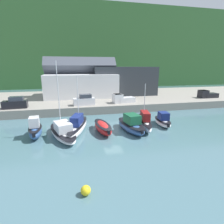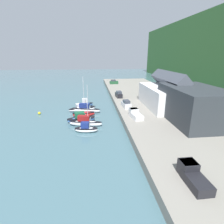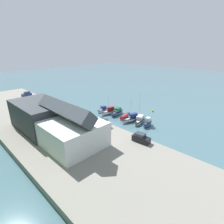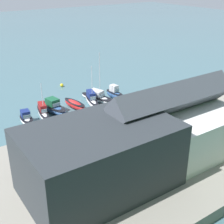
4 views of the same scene
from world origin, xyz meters
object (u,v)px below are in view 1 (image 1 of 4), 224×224
moored_boat_0 (35,130)px  moored_boat_4 (131,125)px  moored_boat_2 (78,126)px  moored_boat_6 (163,121)px  moored_boat_3 (103,127)px  mooring_buoy_0 (86,190)px  pickup_truck_1 (206,94)px  moored_boat_1 (63,132)px  pickup_truck_0 (122,99)px  parked_car_3 (15,103)px  parked_car_1 (84,100)px  moored_boat_5 (144,121)px

moored_boat_0 → moored_boat_4: (13.09, -0.67, -0.08)m
moored_boat_0 → moored_boat_2: moored_boat_2 is taller
moored_boat_0 → moored_boat_6: bearing=-4.5°
moored_boat_2 → moored_boat_6: bearing=18.1°
moored_boat_4 → moored_boat_6: bearing=3.9°
moored_boat_3 → mooring_buoy_0: (-3.24, -12.23, -0.36)m
moored_boat_2 → pickup_truck_1: moored_boat_2 is taller
moored_boat_4 → mooring_buoy_0: moored_boat_4 is taller
moored_boat_1 → pickup_truck_0: (11.64, 13.01, 1.63)m
moored_boat_6 → mooring_buoy_0: bearing=-128.4°
moored_boat_3 → parked_car_3: parked_car_3 is taller
moored_boat_3 → parked_car_3: (-14.53, 11.48, 1.77)m
parked_car_1 → pickup_truck_0: 8.05m
moored_boat_6 → pickup_truck_0: size_ratio=1.02×
parked_car_3 → mooring_buoy_0: (11.29, -23.71, -2.13)m
moored_boat_6 → parked_car_3: (-24.33, 10.57, 1.72)m
moored_boat_3 → pickup_truck_1: bearing=18.2°
moored_boat_4 → moored_boat_5: (2.54, 1.14, -0.00)m
parked_car_1 → mooring_buoy_0: size_ratio=5.88×
moored_boat_0 → mooring_buoy_0: 13.71m
moored_boat_3 → parked_car_1: bearing=91.3°
moored_boat_0 → moored_boat_5: bearing=-5.0°
moored_boat_0 → moored_boat_3: (9.03, -0.17, -0.30)m
moored_boat_0 → parked_car_1: (7.16, 11.49, 1.47)m
moored_boat_1 → moored_boat_6: (15.29, 1.62, 0.01)m
moored_boat_2 → moored_boat_4: (7.51, -0.95, -0.04)m
pickup_truck_0 → parked_car_1: bearing=86.0°
moored_boat_3 → moored_boat_5: bearing=-2.2°
moored_boat_5 → parked_car_3: moored_boat_5 is taller
moored_boat_6 → moored_boat_2: bearing=-171.7°
moored_boat_6 → parked_car_1: size_ratio=1.15×
moored_boat_3 → moored_boat_4: size_ratio=0.86×
moored_boat_6 → parked_car_1: 15.96m
moored_boat_1 → parked_car_3: bearing=107.2°
moored_boat_0 → moored_boat_1: moored_boat_1 is taller
moored_boat_1 → parked_car_3: 15.27m
moored_boat_1 → moored_boat_5: bearing=-13.0°
moored_boat_2 → parked_car_1: (1.58, 11.21, 1.52)m
mooring_buoy_0 → moored_boat_5: bearing=52.6°
moored_boat_6 → pickup_truck_0: pickup_truck_0 is taller
moored_boat_0 → pickup_truck_1: 39.70m
moored_boat_5 → moored_boat_0: bearing=-166.9°
moored_boat_4 → parked_car_1: parked_car_1 is taller
moored_boat_1 → moored_boat_2: size_ratio=1.17×
moored_boat_5 → moored_boat_6: moored_boat_5 is taller
moored_boat_2 → moored_boat_3: (3.45, -0.45, -0.26)m
moored_boat_4 → moored_boat_0: bearing=167.2°
moored_boat_6 → parked_car_3: size_ratio=1.16×
moored_boat_6 → parked_car_3: bearing=162.8°
moored_boat_6 → moored_boat_5: bearing=-169.0°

